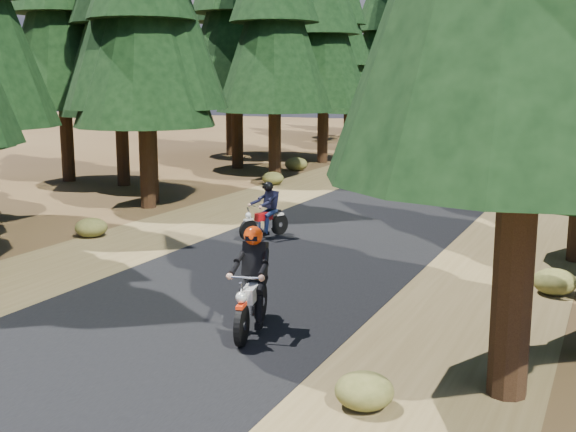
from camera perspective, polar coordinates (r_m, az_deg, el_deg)
The scene contains 7 objects.
ground at distance 15.44m, azimuth -2.35°, elevation -4.96°, with size 120.00×120.00×0.00m, color #422D17.
road at distance 19.88m, azimuth 4.25°, elevation -1.38°, with size 6.00×100.00×0.01m, color black.
shoulder_l at distance 21.89m, azimuth -7.09°, elevation -0.32°, with size 3.20×100.00×0.01m, color brown.
shoulder_r at distance 18.81m, azimuth 17.48°, elevation -2.58°, with size 3.20×100.00×0.01m, color brown.
understory_shrubs at distance 22.10m, azimuth 9.18°, elevation 0.44°, with size 14.36×31.45×0.63m.
rider_lead at distance 12.08m, azimuth -2.91°, elevation -6.51°, with size 1.06×2.08×1.78m.
rider_follow at distance 19.21m, azimuth -1.89°, elevation -0.27°, with size 1.11×1.75×1.50m.
Camera 1 is at (6.81, -13.20, 4.19)m, focal length 45.00 mm.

